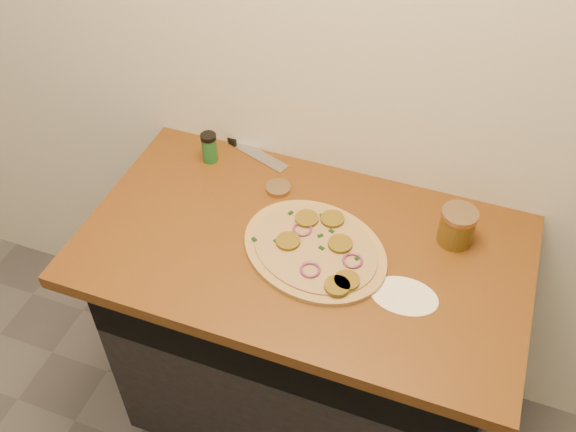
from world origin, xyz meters
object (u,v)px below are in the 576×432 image
at_px(salsa_jar, 457,226).
at_px(spice_shaker, 209,147).
at_px(pizza, 316,249).
at_px(chefs_knife, 239,144).

distance_m(salsa_jar, spice_shaker, 0.76).
distance_m(pizza, spice_shaker, 0.49).
bearing_deg(spice_shaker, salsa_jar, -5.99).
bearing_deg(pizza, chefs_knife, 136.91).
height_order(chefs_knife, salsa_jar, salsa_jar).
xyz_separation_m(chefs_knife, spice_shaker, (-0.05, -0.10, 0.04)).
height_order(pizza, salsa_jar, salsa_jar).
bearing_deg(salsa_jar, chefs_knife, 165.95).
distance_m(chefs_knife, salsa_jar, 0.73).
bearing_deg(salsa_jar, spice_shaker, 174.01).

